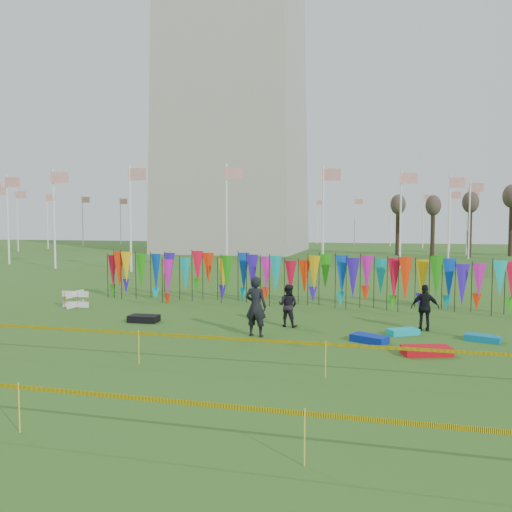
% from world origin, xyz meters
% --- Properties ---
extents(ground, '(160.00, 160.00, 0.00)m').
position_xyz_m(ground, '(0.00, 0.00, 0.00)').
color(ground, '#2E5217').
rests_on(ground, ground).
extents(flagpole_ring, '(57.40, 56.16, 8.00)m').
position_xyz_m(flagpole_ring, '(-14.00, 48.00, 4.00)').
color(flagpole_ring, white).
rests_on(flagpole_ring, ground).
extents(banner_row, '(18.64, 0.64, 2.21)m').
position_xyz_m(banner_row, '(0.28, 7.89, 1.33)').
color(banner_row, black).
rests_on(banner_row, ground).
extents(caution_tape_near, '(26.00, 0.02, 0.90)m').
position_xyz_m(caution_tape_near, '(-0.22, -2.40, 0.78)').
color(caution_tape_near, yellow).
rests_on(caution_tape_near, ground).
extents(caution_tape_far, '(26.00, 0.02, 0.90)m').
position_xyz_m(caution_tape_far, '(-0.22, -6.80, 0.78)').
color(caution_tape_far, yellow).
rests_on(caution_tape_far, ground).
extents(box_kite, '(0.66, 0.66, 0.73)m').
position_xyz_m(box_kite, '(-8.66, 4.93, 0.37)').
color(box_kite, red).
rests_on(box_kite, ground).
extents(person_left, '(0.78, 0.61, 1.97)m').
position_xyz_m(person_left, '(0.31, 1.47, 0.98)').
color(person_left, black).
rests_on(person_left, ground).
extents(person_mid, '(0.81, 0.59, 1.51)m').
position_xyz_m(person_mid, '(1.06, 3.23, 0.76)').
color(person_mid, black).
rests_on(person_mid, ground).
extents(person_right, '(0.93, 0.53, 1.59)m').
position_xyz_m(person_right, '(5.72, 3.66, 0.80)').
color(person_right, black).
rests_on(person_right, ground).
extents(kite_bag_turquoise, '(1.11, 0.94, 0.20)m').
position_xyz_m(kite_bag_turquoise, '(4.98, 2.84, 0.10)').
color(kite_bag_turquoise, '#0DBCCB').
rests_on(kite_bag_turquoise, ground).
extents(kite_bag_blue, '(1.23, 1.00, 0.23)m').
position_xyz_m(kite_bag_blue, '(3.92, 1.50, 0.11)').
color(kite_bag_blue, '#0A27A6').
rests_on(kite_bag_blue, ground).
extents(kite_bag_red, '(1.44, 0.97, 0.24)m').
position_xyz_m(kite_bag_red, '(5.50, 0.36, 0.12)').
color(kite_bag_red, red).
rests_on(kite_bag_red, ground).
extents(kite_bag_black, '(1.11, 0.67, 0.25)m').
position_xyz_m(kite_bag_black, '(-4.30, 2.73, 0.13)').
color(kite_bag_black, black).
rests_on(kite_bag_black, ground).
extents(kite_bag_teal, '(1.14, 0.82, 0.20)m').
position_xyz_m(kite_bag_teal, '(7.35, 2.49, 0.10)').
color(kite_bag_teal, '#0C76AB').
rests_on(kite_bag_teal, ground).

